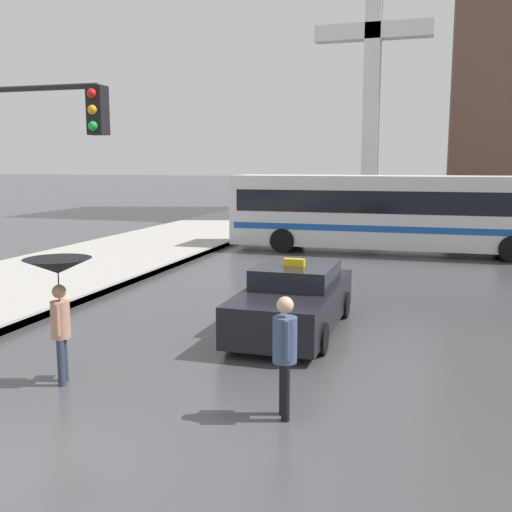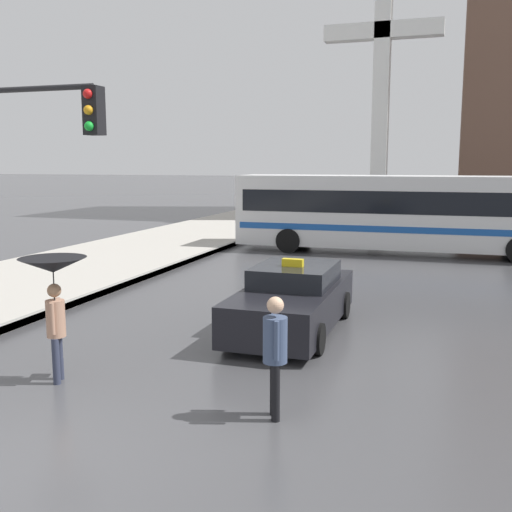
{
  "view_description": "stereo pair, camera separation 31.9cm",
  "coord_description": "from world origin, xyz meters",
  "px_view_note": "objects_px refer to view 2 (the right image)",
  "views": [
    {
      "loc": [
        4.44,
        -5.3,
        3.53
      ],
      "look_at": [
        0.49,
        7.72,
        1.4
      ],
      "focal_mm": 42.0,
      "sensor_mm": 36.0,
      "label": 1
    },
    {
      "loc": [
        4.74,
        -5.2,
        3.53
      ],
      "look_at": [
        0.49,
        7.72,
        1.4
      ],
      "focal_mm": 42.0,
      "sensor_mm": 36.0,
      "label": 2
    }
  ],
  "objects_px": {
    "monument_cross": "(382,73)",
    "taxi": "(293,300)",
    "city_bus": "(397,210)",
    "pedestrian_man": "(275,346)",
    "pedestrian_with_umbrella": "(54,282)"
  },
  "relations": [
    {
      "from": "pedestrian_with_umbrella",
      "to": "monument_cross",
      "type": "height_order",
      "value": "monument_cross"
    },
    {
      "from": "taxi",
      "to": "pedestrian_man",
      "type": "distance_m",
      "value": 4.47
    },
    {
      "from": "monument_cross",
      "to": "taxi",
      "type": "bearing_deg",
      "value": -87.32
    },
    {
      "from": "taxi",
      "to": "pedestrian_with_umbrella",
      "type": "bearing_deg",
      "value": 55.32
    },
    {
      "from": "city_bus",
      "to": "pedestrian_man",
      "type": "distance_m",
      "value": 16.29
    },
    {
      "from": "city_bus",
      "to": "monument_cross",
      "type": "relative_size",
      "value": 0.83
    },
    {
      "from": "taxi",
      "to": "monument_cross",
      "type": "bearing_deg",
      "value": -87.32
    },
    {
      "from": "taxi",
      "to": "city_bus",
      "type": "bearing_deg",
      "value": -95.03
    },
    {
      "from": "pedestrian_with_umbrella",
      "to": "monument_cross",
      "type": "relative_size",
      "value": 0.13
    },
    {
      "from": "pedestrian_man",
      "to": "monument_cross",
      "type": "height_order",
      "value": "monument_cross"
    },
    {
      "from": "city_bus",
      "to": "pedestrian_man",
      "type": "xyz_separation_m",
      "value": [
        -0.16,
        -16.28,
        -0.65
      ]
    },
    {
      "from": "taxi",
      "to": "monument_cross",
      "type": "distance_m",
      "value": 25.26
    },
    {
      "from": "taxi",
      "to": "pedestrian_with_umbrella",
      "type": "distance_m",
      "value": 5.11
    },
    {
      "from": "city_bus",
      "to": "monument_cross",
      "type": "height_order",
      "value": "monument_cross"
    },
    {
      "from": "taxi",
      "to": "pedestrian_with_umbrella",
      "type": "xyz_separation_m",
      "value": [
        -2.85,
        -4.12,
        1.0
      ]
    }
  ]
}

